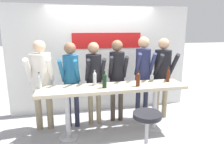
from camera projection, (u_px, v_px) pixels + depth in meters
ground_plane at (113, 133)px, 3.91m from camera, size 40.00×40.00×0.00m
back_wall at (102, 59)px, 4.84m from camera, size 4.33×0.12×2.53m
tasting_table at (113, 93)px, 3.73m from camera, size 2.73×0.57×0.96m
bar_stool at (147, 126)px, 3.20m from camera, size 0.48×0.48×0.70m
person_far_left at (41, 76)px, 3.84m from camera, size 0.48×0.58×1.79m
person_left at (71, 75)px, 3.93m from camera, size 0.43×0.56×1.75m
person_center_left at (94, 74)px, 4.06m from camera, size 0.39×0.53×1.74m
person_center at (117, 71)px, 4.20m from camera, size 0.41×0.55×1.77m
person_center_right at (143, 68)px, 4.30m from camera, size 0.42×0.57×1.83m
person_right at (163, 70)px, 4.35m from camera, size 0.44×0.56×1.80m
wine_bottle_0 at (168, 75)px, 3.97m from camera, size 0.07×0.07×0.30m
wine_bottle_1 at (104, 80)px, 3.57m from camera, size 0.08×0.08×0.31m
wine_bottle_2 at (138, 79)px, 3.67m from camera, size 0.08×0.08×0.30m
wine_bottle_3 at (95, 78)px, 3.72m from camera, size 0.07×0.07×0.31m
wine_bottle_4 at (39, 81)px, 3.51m from camera, size 0.07×0.07×0.30m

